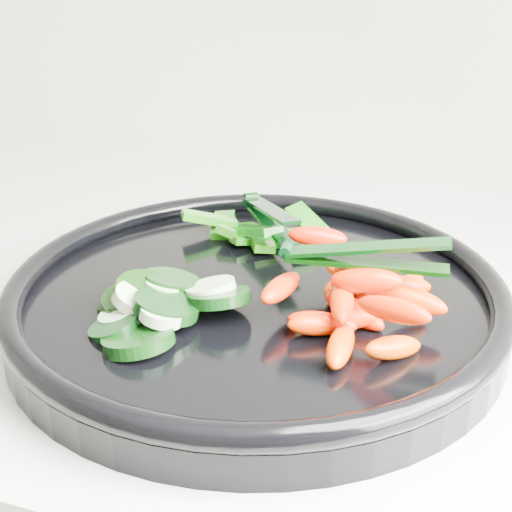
% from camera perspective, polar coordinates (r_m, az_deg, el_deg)
% --- Properties ---
extents(veggie_tray, '(0.45, 0.45, 0.04)m').
position_cam_1_polar(veggie_tray, '(0.54, -0.00, -3.35)').
color(veggie_tray, black).
rests_on(veggie_tray, counter).
extents(cucumber_pile, '(0.13, 0.13, 0.04)m').
position_cam_1_polar(cucumber_pile, '(0.51, -8.07, -3.75)').
color(cucumber_pile, black).
rests_on(cucumber_pile, veggie_tray).
extents(carrot_pile, '(0.13, 0.15, 0.05)m').
position_cam_1_polar(carrot_pile, '(0.50, 8.11, -3.27)').
color(carrot_pile, '#F13F00').
rests_on(carrot_pile, veggie_tray).
extents(pepper_pile, '(0.14, 0.09, 0.04)m').
position_cam_1_polar(pepper_pile, '(0.63, 0.35, 1.89)').
color(pepper_pile, '#20700A').
rests_on(pepper_pile, veggie_tray).
extents(tong_carrot, '(0.11, 0.03, 0.02)m').
position_cam_1_polar(tong_carrot, '(0.48, 8.39, 0.07)').
color(tong_carrot, black).
rests_on(tong_carrot, carrot_pile).
extents(tong_pepper, '(0.08, 0.10, 0.02)m').
position_cam_1_polar(tong_pepper, '(0.62, 1.01, 3.33)').
color(tong_pepper, black).
rests_on(tong_pepper, pepper_pile).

